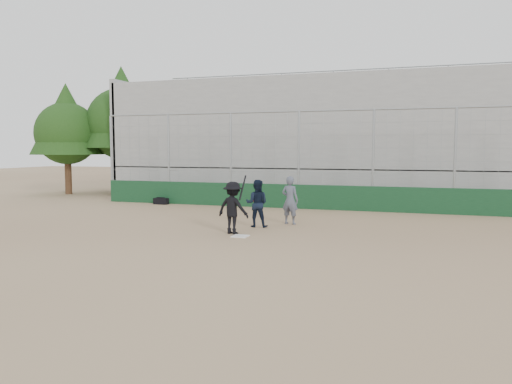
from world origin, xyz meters
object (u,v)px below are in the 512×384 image
(batter_at_plate, at_px, (233,208))
(equipment_bag, at_px, (161,201))
(catcher_crouched, at_px, (257,211))
(umpire, at_px, (290,203))

(batter_at_plate, height_order, equipment_bag, batter_at_plate)
(catcher_crouched, relative_size, umpire, 0.72)
(batter_at_plate, height_order, umpire, batter_at_plate)
(batter_at_plate, distance_m, equipment_bag, 8.51)
(batter_at_plate, distance_m, umpire, 2.57)
(equipment_bag, bearing_deg, catcher_crouched, -38.31)
(umpire, bearing_deg, batter_at_plate, 76.14)
(batter_at_plate, relative_size, equipment_bag, 2.60)
(batter_at_plate, bearing_deg, umpire, 64.25)
(batter_at_plate, relative_size, umpire, 1.19)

